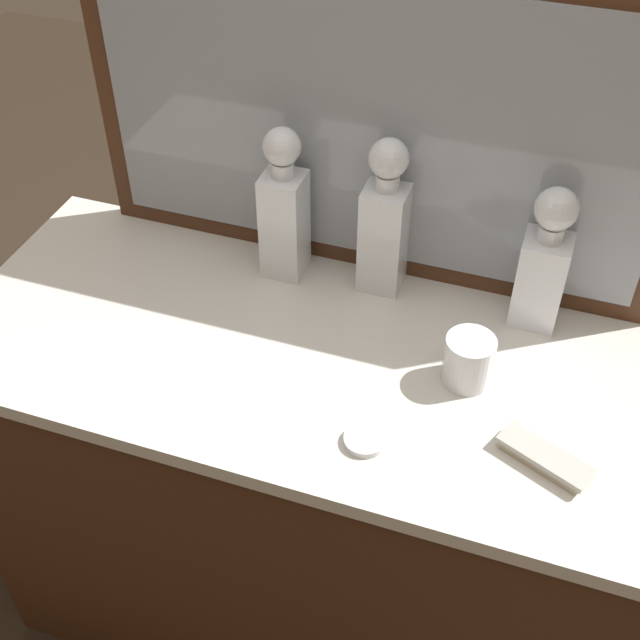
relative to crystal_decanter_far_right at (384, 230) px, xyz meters
The scene contains 9 objects.
ground_plane 1.05m from the crystal_decanter_far_right, 102.11° to the right, with size 6.00×6.00×0.00m, color #2D2319.
dresser 0.62m from the crystal_decanter_far_right, 102.11° to the right, with size 1.38×0.59×0.89m.
dresser_mirror 0.19m from the crystal_decanter_far_right, 134.14° to the left, with size 1.10×0.03×0.61m.
crystal_decanter_far_right is the anchor object (origin of this frame).
crystal_decanter_far_left 0.19m from the crystal_decanter_far_right, behind, with size 0.08×0.08×0.32m.
crystal_decanter_right 0.30m from the crystal_decanter_far_right, ahead, with size 0.08×0.08×0.28m.
crystal_tumbler_left 0.31m from the crystal_decanter_far_right, 44.25° to the right, with size 0.09×0.09×0.09m.
silver_brush_center 0.52m from the crystal_decanter_far_right, 43.61° to the right, with size 0.16×0.11×0.02m.
porcelain_dish 0.43m from the crystal_decanter_far_right, 77.78° to the right, with size 0.07×0.07×0.01m.
Camera 1 is at (0.35, -1.00, 1.93)m, focal length 46.54 mm.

